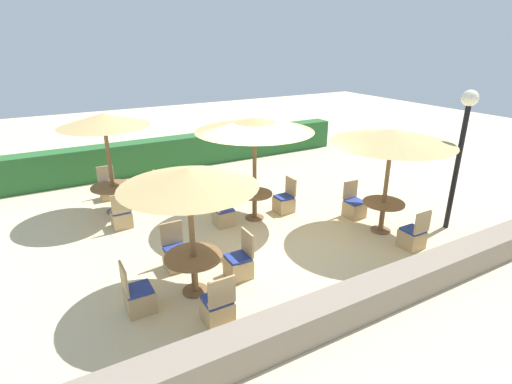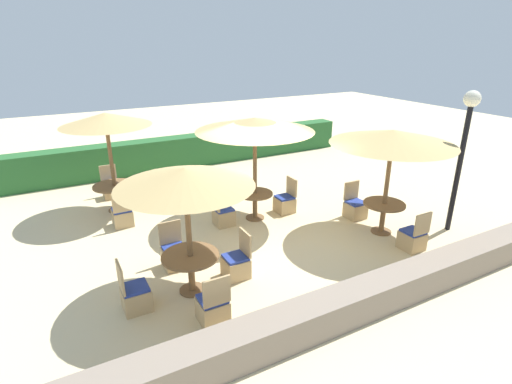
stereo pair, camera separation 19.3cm
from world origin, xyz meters
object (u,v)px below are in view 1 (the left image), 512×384
patio_chair_back_left_south (122,217)px  parasol_center (254,125)px  parasol_front_left (188,178)px  patio_chair_front_left_north (176,256)px  patio_chair_center_east (284,202)px  patio_chair_front_right_north (354,207)px  parasol_front_right (392,137)px  round_table_back_left (113,191)px  lamp_post (463,133)px  patio_chair_front_left_south (218,308)px  patio_chair_center_west (223,215)px  patio_chair_back_left_east (151,196)px  patio_chair_front_left_west (138,297)px  patio_chair_back_left_north (109,190)px  patio_chair_front_left_east (239,265)px  round_table_center (255,200)px  patio_chair_front_right_south (413,237)px  round_table_front_right (383,209)px  round_table_front_left (194,264)px  parasol_back_left (104,120)px

patio_chair_back_left_south → parasol_center: size_ratio=0.32×
parasol_front_left → patio_chair_front_left_north: parasol_front_left is taller
patio_chair_center_east → patio_chair_front_right_north: (1.40, -1.16, 0.00)m
parasol_front_right → patio_chair_front_left_north: bearing=170.0°
round_table_back_left → patio_chair_center_east: patio_chair_center_east is taller
parasol_center → patio_chair_center_east: (0.90, -0.02, -2.18)m
lamp_post → patio_chair_front_right_north: 3.06m
patio_chair_front_left_north → patio_chair_front_right_north: (4.85, 0.10, 0.00)m
patio_chair_front_left_south → parasol_front_left: bearing=90.8°
patio_chair_back_left_south → patio_chair_center_west: same height
patio_chair_back_left_east → patio_chair_center_east: 3.72m
round_table_back_left → parasol_front_left: bearing=-83.4°
patio_chair_back_left_south → patio_chair_front_left_north: bearing=-77.4°
patio_chair_front_left_west → patio_chair_back_left_north: same height
patio_chair_front_left_north → patio_chair_center_east: bearing=-159.9°
patio_chair_front_left_east → patio_chair_back_left_north: size_ratio=1.00×
patio_chair_front_left_west → patio_chair_front_left_south: same height
round_table_center → patio_chair_center_west: bearing=177.9°
lamp_post → patio_chair_back_left_east: 8.04m
parasol_front_left → patio_chair_front_right_south: 5.25m
patio_chair_front_left_south → patio_chair_front_left_east: bearing=48.0°
lamp_post → round_table_front_right: size_ratio=3.41×
patio_chair_front_left_west → round_table_center: patio_chair_front_left_west is taller
round_table_front_left → patio_chair_center_east: 4.10m
patio_chair_back_left_north → round_table_front_right: bearing=134.3°
round_table_back_left → parasol_front_right: bearing=-39.1°
round_table_front_left → parasol_center: parasol_center is taller
patio_chair_center_west → parasol_front_right: 4.37m
patio_chair_front_left_east → patio_chair_front_left_north: 1.33m
round_table_front_left → patio_chair_back_left_north: size_ratio=1.12×
lamp_post → round_table_back_left: size_ratio=2.97×
lamp_post → patio_chair_back_left_south: (-6.94, 3.96, -2.09)m
parasol_front_right → patio_chair_front_right_north: parasol_front_right is taller
patio_chair_front_left_north → patio_chair_center_east: size_ratio=1.00×
round_table_front_right → patio_chair_front_left_east: bearing=-179.0°
parasol_center → patio_chair_center_west: bearing=177.9°
parasol_back_left → round_table_front_right: parasol_back_left is taller
lamp_post → round_table_back_left: (-6.89, 5.01, -1.77)m
patio_chair_center_east → patio_chair_back_left_north: bearing=49.7°
round_table_center → patio_chair_center_west: (-0.88, 0.03, -0.26)m
round_table_back_left → patio_chair_front_right_north: (5.34, -3.39, -0.32)m
round_table_front_left → parasol_back_left: bearing=96.6°
round_table_back_left → patio_chair_center_east: 4.54m
patio_chair_front_left_west → patio_chair_front_left_north: 1.44m
round_table_back_left → patio_chair_back_left_south: size_ratio=1.20×
parasol_back_left → parasol_front_left: bearing=-83.4°
patio_chair_back_left_south → patio_chair_front_right_north: bearing=-23.6°
lamp_post → parasol_center: (-3.85, 2.80, 0.09)m
round_table_front_left → patio_chair_front_right_north: 4.95m
patio_chair_front_right_south → patio_chair_center_west: bearing=135.5°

